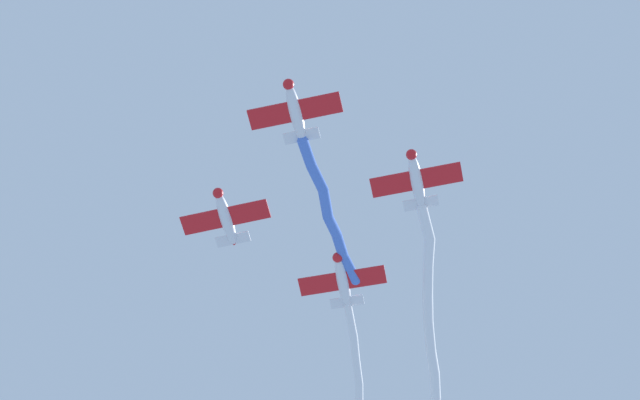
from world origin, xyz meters
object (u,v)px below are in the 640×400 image
object	(u,v)px
airplane_lead	(295,111)
airplane_left_wing	(416,180)
airplane_right_wing	(226,217)
airplane_slot	(342,280)

from	to	relation	value
airplane_lead	airplane_left_wing	world-z (taller)	airplane_lead
airplane_left_wing	airplane_right_wing	bearing A→B (deg)	-91.86
airplane_left_wing	airplane_slot	xyz separation A→B (m)	(-2.55, -10.44, 0.20)
airplane_left_wing	airplane_slot	world-z (taller)	airplane_slot
airplane_lead	airplane_slot	world-z (taller)	airplane_lead
airplane_lead	airplane_right_wing	xyz separation A→B (m)	(-2.54, -10.45, 0.30)
airplane_slot	airplane_right_wing	bearing A→B (deg)	-48.27
airplane_lead	airplane_slot	size ratio (longest dim) A/B	1.01
airplane_right_wing	airplane_lead	bearing A→B (deg)	44.55
airplane_lead	airplane_left_wing	bearing A→B (deg)	133.60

